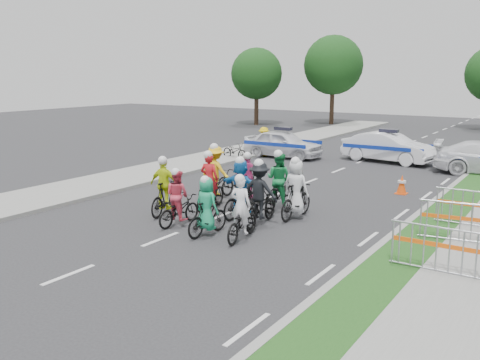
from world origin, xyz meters
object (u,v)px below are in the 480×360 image
Objects in this scene: rider_6 at (210,190)px; rider_0 at (242,218)px; rider_8 at (279,188)px; cone_0 at (402,185)px; police_car_0 at (283,144)px; rider_5 at (241,192)px; rider_10 at (216,178)px; barrier_2 at (472,210)px; rider_9 at (249,183)px; rider_1 at (207,212)px; police_car_1 at (388,147)px; rider_2 at (178,204)px; barrier_1 at (460,224)px; rider_4 at (260,199)px; rider_7 at (296,195)px; parked_bike at (235,151)px; tree_3 at (333,65)px; barrier_0 at (436,252)px; marshal_hiviz at (264,142)px; tree_0 at (257,74)px.

rider_0 is at bearing 130.01° from rider_6.
cone_0 is at bearing -123.55° from rider_8.
rider_0 is 7.92m from cone_0.
rider_5 is at bearing -157.40° from police_car_0.
rider_10 is 0.99× the size of barrier_2.
rider_9 is 5.74m from cone_0.
rider_1 reaches higher than police_car_1.
barrier_2 is at bearing -142.90° from police_car_1.
police_car_1 is at bearing -93.57° from rider_2.
rider_9 reaches higher than barrier_1.
rider_4 is 2.30m from rider_6.
rider_7 is 0.46× the size of police_car_0.
rider_0 is 1.10× the size of parked_bike.
rider_0 is 13.16m from parked_bike.
rider_7 is at bearing 179.36° from barrier_1.
rider_9 is at bearing 172.40° from barrier_1.
tree_3 is (-3.39, 19.96, 4.46)m from parked_bike.
tree_3 is (-10.79, 30.84, 4.30)m from rider_0.
rider_5 is at bearing -172.81° from barrier_1.
barrier_0 is (6.08, -1.73, -0.23)m from rider_5.
rider_8 is 11.01m from police_car_1.
police_car_1 is (1.29, 10.79, 0.05)m from rider_9.
marshal_hiviz is at bearing -53.57° from rider_7.
rider_1 is 32.82m from tree_3.
rider_10 reaches higher than police_car_1.
rider_5 is at bearing -120.49° from rider_2.
marshal_hiviz reaches higher than parked_bike.
rider_2 is at bearing 108.21° from rider_10.
rider_0 is 1.09× the size of rider_1.
police_car_1 is 11.50m from barrier_2.
rider_9 is (0.29, 3.34, 0.04)m from rider_2.
rider_10 reaches higher than cone_0.
rider_2 is 8.24m from barrier_2.
rider_1 reaches higher than parked_bike.
tree_3 reaches higher than rider_7.
marshal_hiviz is at bearing 113.20° from police_car_1.
barrier_0 is (4.91, 0.08, -0.03)m from rider_0.
rider_6 is 30.19m from tree_3.
police_car_1 is at bearing -106.57° from rider_9.
rider_5 is 1.54m from rider_8.
rider_10 is 0.31× the size of tree_0.
rider_10 is 8.14m from barrier_2.
rider_2 is 11.89m from parked_bike.
tree_0 is at bearing -72.25° from rider_6.
rider_10 reaches higher than rider_2.
rider_5 is at bearing 105.46° from rider_9.
barrier_0 is 34.80m from tree_3.
rider_1 is 1.09× the size of marshal_hiviz.
rider_6 reaches higher than rider_2.
rider_8 is 10.78m from police_car_0.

